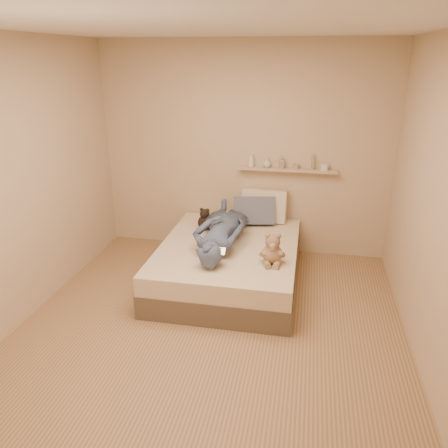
% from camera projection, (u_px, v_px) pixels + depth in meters
% --- Properties ---
extents(room, '(3.80, 3.80, 3.80)m').
position_uv_depth(room, '(209.00, 196.00, 3.66)').
color(room, '#9E7C51').
rests_on(room, ground).
extents(bed, '(1.50, 1.90, 0.45)m').
position_uv_depth(bed, '(229.00, 263.00, 4.89)').
color(bed, brown).
rests_on(bed, floor).
extents(game_console, '(0.19, 0.08, 0.07)m').
position_uv_depth(game_console, '(216.00, 251.00, 4.25)').
color(game_console, '#B9BBC0').
rests_on(game_console, bed).
extents(teddy_bear, '(0.28, 0.27, 0.33)m').
position_uv_depth(teddy_bear, '(272.00, 251.00, 4.33)').
color(teddy_bear, '#A07258').
rests_on(teddy_bear, bed).
extents(dark_plush, '(0.18, 0.18, 0.27)m').
position_uv_depth(dark_plush, '(205.00, 220.00, 5.20)').
color(dark_plush, black).
rests_on(dark_plush, bed).
extents(pillow_cream, '(0.57, 0.26, 0.42)m').
position_uv_depth(pillow_cream, '(264.00, 205.00, 5.45)').
color(pillow_cream, beige).
rests_on(pillow_cream, bed).
extents(pillow_grey, '(0.54, 0.35, 0.37)m').
position_uv_depth(pillow_grey, '(254.00, 211.00, 5.35)').
color(pillow_grey, slate).
rests_on(pillow_grey, bed).
extents(person, '(0.55, 1.47, 0.35)m').
position_uv_depth(person, '(222.00, 228.00, 4.79)').
color(person, '#45506D').
rests_on(person, bed).
extents(wall_shelf, '(1.20, 0.12, 0.03)m').
position_uv_depth(wall_shelf, '(287.00, 170.00, 5.31)').
color(wall_shelf, tan).
rests_on(wall_shelf, wall_back).
extents(shelf_bottles, '(0.98, 0.14, 0.19)m').
position_uv_depth(shelf_bottles, '(282.00, 163.00, 5.30)').
color(shelf_bottles, silver).
rests_on(shelf_bottles, wall_shelf).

